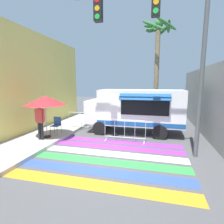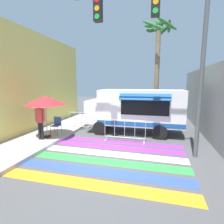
# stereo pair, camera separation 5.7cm
# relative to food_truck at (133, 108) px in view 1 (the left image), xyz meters

# --- Properties ---
(ground_plane) EXTENTS (60.00, 60.00, 0.00)m
(ground_plane) POSITION_rel_food_truck_xyz_m (-0.66, -3.61, -1.45)
(ground_plane) COLOR #4C4C4F
(sidewalk_left) EXTENTS (4.40, 16.00, 0.16)m
(sidewalk_left) POSITION_rel_food_truck_xyz_m (-5.47, -3.61, -1.37)
(sidewalk_left) COLOR #A8A59E
(sidewalk_left) RESTS_ON ground_plane
(concrete_wall_right) EXTENTS (0.20, 16.00, 3.78)m
(concrete_wall_right) POSITION_rel_food_truck_xyz_m (3.95, -0.61, 0.44)
(concrete_wall_right) COLOR gray
(concrete_wall_right) RESTS_ON ground_plane
(crosswalk_painted) EXTENTS (6.40, 4.36, 0.01)m
(crosswalk_painted) POSITION_rel_food_truck_xyz_m (-0.66, -3.78, -1.45)
(crosswalk_painted) COLOR orange
(crosswalk_painted) RESTS_ON ground_plane
(food_truck) EXTENTS (5.42, 2.47, 2.50)m
(food_truck) POSITION_rel_food_truck_xyz_m (0.00, 0.00, 0.00)
(food_truck) COLOR white
(food_truck) RESTS_ON ground_plane
(traffic_signal_pole) EXTENTS (5.13, 0.29, 6.70)m
(traffic_signal_pole) POSITION_rel_food_truck_xyz_m (1.24, -2.84, 3.36)
(traffic_signal_pole) COLOR #515456
(traffic_signal_pole) RESTS_ON ground_plane
(patio_umbrella) EXTENTS (1.99, 1.99, 2.11)m
(patio_umbrella) POSITION_rel_food_truck_xyz_m (-4.05, -2.48, 0.57)
(patio_umbrella) COLOR black
(patio_umbrella) RESTS_ON sidewalk_left
(folding_chair) EXTENTS (0.43, 0.43, 0.93)m
(folding_chair) POSITION_rel_food_truck_xyz_m (-3.89, -1.84, -0.73)
(folding_chair) COLOR #4C4C51
(folding_chair) RESTS_ON sidewalk_left
(vendor_person) EXTENTS (0.53, 0.24, 1.78)m
(vendor_person) POSITION_rel_food_truck_xyz_m (-4.10, -2.88, -0.27)
(vendor_person) COLOR black
(vendor_person) RESTS_ON sidewalk_left
(barricade_front) EXTENTS (2.05, 0.44, 1.11)m
(barricade_front) POSITION_rel_food_truck_xyz_m (-0.20, -1.71, -0.90)
(barricade_front) COLOR #B7BABF
(barricade_front) RESTS_ON ground_plane
(barricade_side) EXTENTS (1.68, 0.44, 1.11)m
(barricade_side) POSITION_rel_food_truck_xyz_m (-3.19, -0.19, -0.91)
(barricade_side) COLOR #B7BABF
(barricade_side) RESTS_ON ground_plane
(palm_tree) EXTENTS (2.40, 2.21, 7.11)m
(palm_tree) POSITION_rel_food_truck_xyz_m (1.20, 2.95, 3.63)
(palm_tree) COLOR #7A664C
(palm_tree) RESTS_ON ground_plane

